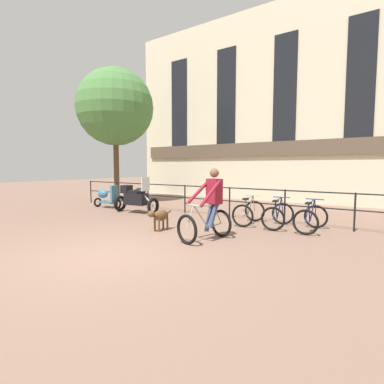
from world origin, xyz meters
The scene contains 11 objects.
ground_plane centered at (0.00, 0.00, 0.00)m, with size 60.00×60.00×0.00m, color #7A5B4C.
canal_railing centered at (0.00, 5.20, 0.71)m, with size 15.05×0.05×1.05m.
building_facade centered at (0.00, 10.99, 4.77)m, with size 18.00×0.72×9.58m.
cyclist_with_bike centered at (1.02, 2.23, 0.76)m, with size 0.95×1.30×1.70m.
dog centered at (-0.59, 2.30, 0.41)m, with size 0.30×0.87×0.59m.
parked_motorcycle centered at (-3.37, 4.14, 0.56)m, with size 1.76×0.77×1.35m.
parked_bicycle_near_lamp centered at (1.00, 4.54, 0.36)m, with size 0.74×1.16×0.86m.
parked_bicycle_mid_left centered at (1.90, 4.54, 0.36)m, with size 0.74×1.15×0.86m.
parked_bicycle_mid_right centered at (2.79, 4.54, 0.36)m, with size 0.68×1.12×0.86m.
parked_scooter centered at (-5.39, 4.41, 0.46)m, with size 1.30×0.45×0.96m.
tree_canalside_left centered at (-6.71, 6.13, 4.56)m, with size 3.66×3.66×6.41m.
Camera 1 is at (4.71, -3.76, 1.75)m, focal length 28.00 mm.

